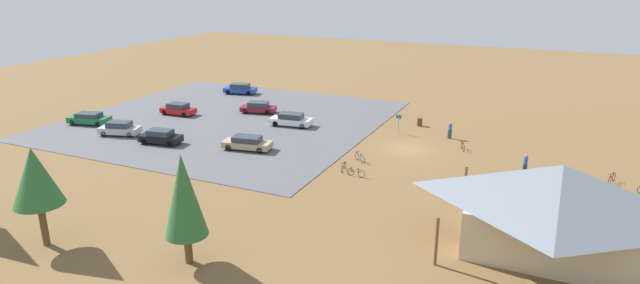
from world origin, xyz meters
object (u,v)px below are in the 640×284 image
bicycle_green_yard_center (344,167)px  bicycle_red_back_row (612,178)px  car_white_front_row (291,120)px  car_black_by_curb (161,137)px  bicycle_purple_edge_north (596,195)px  car_red_back_corner (178,109)px  pine_east (184,196)px  car_tan_near_entry (247,143)px  bicycle_teal_by_bin (360,158)px  lot_sign (399,121)px  bicycle_blue_lone_west (356,173)px  trash_bin (420,122)px  car_maroon_inner_stall (258,107)px  bike_pavilion (558,203)px  pine_center (35,177)px  visitor_at_bikes (525,163)px  bicycle_black_yard_right (573,188)px  car_blue_far_end (240,89)px  car_green_end_stall (89,118)px  car_silver_second_row (120,128)px  bicycle_orange_edge_south (463,146)px  visitor_near_lot (450,130)px

bicycle_green_yard_center → bicycle_red_back_row: bicycle_red_back_row is taller
car_white_front_row → car_black_by_curb: bearing=51.3°
bicycle_purple_edge_north → car_red_back_corner: 46.18m
car_red_back_corner → bicycle_green_yard_center: bearing=160.3°
pine_east → car_tan_near_entry: 21.60m
bicycle_teal_by_bin → car_white_front_row: size_ratio=0.28×
lot_sign → bicycle_green_yard_center: 12.92m
bicycle_blue_lone_west → trash_bin: bearing=-93.1°
bicycle_teal_by_bin → car_maroon_inner_stall: 21.02m
bike_pavilion → bicycle_purple_edge_north: size_ratio=8.08×
bicycle_green_yard_center → car_white_front_row: car_white_front_row is taller
bicycle_blue_lone_west → pine_center: bearing=54.6°
trash_bin → visitor_at_bikes: (-12.14, 10.94, 0.49)m
bicycle_black_yard_right → bicycle_teal_by_bin: bearing=1.2°
bicycle_purple_edge_north → bicycle_green_yard_center: bearing=7.0°
bike_pavilion → car_blue_far_end: size_ratio=2.70×
bike_pavilion → car_black_by_curb: 37.87m
visitor_at_bikes → car_tan_near_entry: bearing=10.1°
lot_sign → car_red_back_corner: size_ratio=0.51×
car_tan_near_entry → car_blue_far_end: size_ratio=1.05×
car_maroon_inner_stall → bicycle_red_back_row: bearing=169.2°
car_tan_near_entry → car_green_end_stall: 21.30m
pine_center → car_blue_far_end: bearing=-73.4°
car_black_by_curb → car_white_front_row: bearing=-128.7°
bicycle_black_yard_right → visitor_at_bikes: visitor_at_bikes is taller
bicycle_blue_lone_west → car_tan_near_entry: 12.51m
pine_east → bicycle_purple_edge_north: pine_east is taller
trash_bin → pine_center: 40.29m
bicycle_purple_edge_north → car_maroon_inner_stall: bearing=-17.3°
pine_center → car_green_end_stall: size_ratio=1.32×
bicycle_green_yard_center → car_red_back_corner: size_ratio=0.40×
bicycle_red_back_row → car_maroon_inner_stall: 39.30m
bicycle_blue_lone_west → car_silver_second_row: size_ratio=0.37×
trash_bin → car_maroon_inner_stall: size_ratio=0.20×
bicycle_blue_lone_west → bicycle_black_yard_right: bearing=-166.6°
bicycle_red_back_row → car_white_front_row: size_ratio=0.33×
car_white_front_row → car_tan_near_entry: bearing=89.7°
bicycle_orange_edge_south → bicycle_teal_by_bin: bearing=42.8°
pine_east → bicycle_black_yard_right: size_ratio=3.91×
pine_center → bicycle_black_yard_right: size_ratio=3.72×
trash_bin → visitor_near_lot: bearing=140.4°
bicycle_red_back_row → trash_bin: bearing=-27.9°
trash_bin → pine_center: (14.84, 37.21, 4.23)m
bicycle_teal_by_bin → car_black_by_curb: car_black_by_curb is taller
lot_sign → pine_east: pine_east is taller
bicycle_black_yard_right → bicycle_blue_lone_west: bearing=13.4°
bike_pavilion → bicycle_orange_edge_south: (8.78, -17.97, -2.97)m
car_silver_second_row → bicycle_blue_lone_west: bearing=178.7°
bicycle_teal_by_bin → bicycle_red_back_row: (-20.92, -4.00, -0.00)m
bike_pavilion → pine_east: 22.58m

